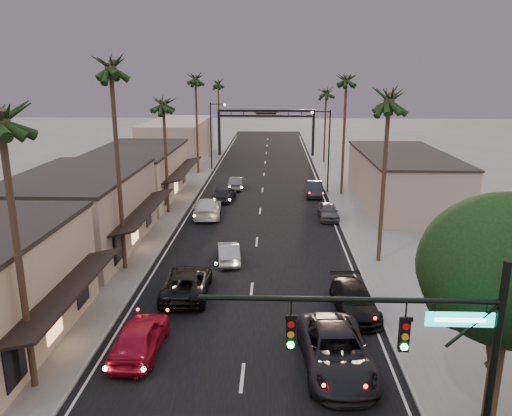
# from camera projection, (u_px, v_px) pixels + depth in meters

# --- Properties ---
(ground) EXTENTS (200.00, 200.00, 0.00)m
(ground) POSITION_uv_depth(u_px,v_px,m) (261.00, 203.00, 50.43)
(ground) COLOR slate
(ground) RESTS_ON ground
(road) EXTENTS (14.00, 120.00, 0.02)m
(road) POSITION_uv_depth(u_px,v_px,m) (262.00, 192.00, 55.25)
(road) COLOR black
(road) RESTS_ON ground
(sidewalk_left) EXTENTS (5.00, 92.00, 0.12)m
(sidewalk_left) POSITION_uv_depth(u_px,v_px,m) (188.00, 178.00, 62.33)
(sidewalk_left) COLOR slate
(sidewalk_left) RESTS_ON ground
(sidewalk_right) EXTENTS (5.00, 92.00, 0.12)m
(sidewalk_right) POSITION_uv_depth(u_px,v_px,m) (340.00, 179.00, 61.66)
(sidewalk_right) COLOR slate
(sidewalk_right) RESTS_ON ground
(storefront_mid) EXTENTS (8.00, 14.00, 5.50)m
(storefront_mid) POSITION_uv_depth(u_px,v_px,m) (79.00, 213.00, 36.66)
(storefront_mid) COLOR #A69584
(storefront_mid) RESTS_ON ground
(storefront_far) EXTENTS (8.00, 16.00, 5.00)m
(storefront_far) POSITION_uv_depth(u_px,v_px,m) (137.00, 174.00, 52.16)
(storefront_far) COLOR #B4A989
(storefront_far) RESTS_ON ground
(storefront_dist) EXTENTS (8.00, 20.00, 6.00)m
(storefront_dist) POSITION_uv_depth(u_px,v_px,m) (178.00, 141.00, 74.23)
(storefront_dist) COLOR #A69584
(storefront_dist) RESTS_ON ground
(building_right) EXTENTS (8.00, 18.00, 5.00)m
(building_right) POSITION_uv_depth(u_px,v_px,m) (402.00, 180.00, 49.29)
(building_right) COLOR #A69584
(building_right) RESTS_ON ground
(traffic_signal) EXTENTS (8.51, 0.22, 7.80)m
(traffic_signal) POSITION_uv_depth(u_px,v_px,m) (427.00, 350.00, 14.17)
(traffic_signal) COLOR black
(traffic_signal) RESTS_ON ground
(corner_tree) EXTENTS (6.20, 6.20, 8.80)m
(corner_tree) POSITION_uv_depth(u_px,v_px,m) (511.00, 275.00, 17.13)
(corner_tree) COLOR #38281C
(corner_tree) RESTS_ON ground
(arch) EXTENTS (15.20, 0.40, 7.27)m
(arch) POSITION_uv_depth(u_px,v_px,m) (266.00, 121.00, 77.93)
(arch) COLOR black
(arch) RESTS_ON ground
(streetlight_right) EXTENTS (2.13, 0.30, 9.00)m
(streetlight_right) POSITION_uv_depth(u_px,v_px,m) (327.00, 144.00, 53.62)
(streetlight_right) COLOR black
(streetlight_right) RESTS_ON ground
(streetlight_left) EXTENTS (2.13, 0.30, 9.00)m
(streetlight_left) POSITION_uv_depth(u_px,v_px,m) (213.00, 131.00, 66.65)
(streetlight_left) COLOR black
(streetlight_left) RESTS_ON ground
(palm_lb) EXTENTS (3.20, 3.20, 15.20)m
(palm_lb) POSITION_uv_depth(u_px,v_px,m) (110.00, 61.00, 29.88)
(palm_lb) COLOR #38281C
(palm_lb) RESTS_ON ground
(palm_lc) EXTENTS (3.20, 3.20, 12.20)m
(palm_lc) POSITION_uv_depth(u_px,v_px,m) (163.00, 99.00, 44.15)
(palm_lc) COLOR #38281C
(palm_lc) RESTS_ON ground
(palm_ld) EXTENTS (3.20, 3.20, 14.20)m
(palm_ld) POSITION_uv_depth(u_px,v_px,m) (195.00, 76.00, 61.97)
(palm_ld) COLOR #38281C
(palm_ld) RESTS_ON ground
(palm_ra) EXTENTS (3.20, 3.20, 13.20)m
(palm_ra) POSITION_uv_depth(u_px,v_px,m) (390.00, 94.00, 31.71)
(palm_ra) COLOR #38281C
(palm_ra) RESTS_ON ground
(palm_rb) EXTENTS (3.20, 3.20, 14.20)m
(palm_rb) POSITION_uv_depth(u_px,v_px,m) (347.00, 76.00, 50.75)
(palm_rb) COLOR #38281C
(palm_rb) RESTS_ON ground
(palm_rc) EXTENTS (3.20, 3.20, 12.20)m
(palm_rc) POSITION_uv_depth(u_px,v_px,m) (326.00, 90.00, 70.56)
(palm_rc) COLOR #38281C
(palm_rc) RESTS_ON ground
(palm_far) EXTENTS (3.20, 3.20, 13.20)m
(palm_far) POSITION_uv_depth(u_px,v_px,m) (218.00, 81.00, 84.40)
(palm_far) COLOR #38281C
(palm_far) RESTS_ON ground
(oncoming_red) EXTENTS (2.09, 4.97, 1.68)m
(oncoming_red) POSITION_uv_depth(u_px,v_px,m) (140.00, 337.00, 23.20)
(oncoming_red) COLOR #A10B22
(oncoming_red) RESTS_ON ground
(oncoming_pickup) EXTENTS (2.73, 5.71, 1.57)m
(oncoming_pickup) POSITION_uv_depth(u_px,v_px,m) (187.00, 283.00, 29.35)
(oncoming_pickup) COLOR black
(oncoming_pickup) RESTS_ON ground
(oncoming_silver) EXTENTS (1.98, 4.27, 1.36)m
(oncoming_silver) POSITION_uv_depth(u_px,v_px,m) (229.00, 252.00, 34.61)
(oncoming_silver) COLOR #939398
(oncoming_silver) RESTS_ON ground
(oncoming_white) EXTENTS (2.82, 5.98, 1.69)m
(oncoming_white) POSITION_uv_depth(u_px,v_px,m) (208.00, 208.00, 45.51)
(oncoming_white) COLOR silver
(oncoming_white) RESTS_ON ground
(oncoming_dgrey) EXTENTS (2.49, 4.88, 1.59)m
(oncoming_dgrey) POSITION_uv_depth(u_px,v_px,m) (224.00, 193.00, 51.20)
(oncoming_dgrey) COLOR black
(oncoming_dgrey) RESTS_ON ground
(oncoming_grey_far) EXTENTS (1.77, 4.38, 1.42)m
(oncoming_grey_far) POSITION_uv_depth(u_px,v_px,m) (237.00, 183.00, 56.49)
(oncoming_grey_far) COLOR #505156
(oncoming_grey_far) RESTS_ON ground
(curbside_near) EXTENTS (3.38, 6.54, 1.76)m
(curbside_near) POSITION_uv_depth(u_px,v_px,m) (336.00, 352.00, 21.86)
(curbside_near) COLOR black
(curbside_near) RESTS_ON ground
(curbside_black) EXTENTS (2.51, 5.28, 1.48)m
(curbside_black) POSITION_uv_depth(u_px,v_px,m) (355.00, 300.00, 27.15)
(curbside_black) COLOR black
(curbside_black) RESTS_ON ground
(curbside_grey) EXTENTS (1.75, 4.21, 1.43)m
(curbside_grey) POSITION_uv_depth(u_px,v_px,m) (328.00, 211.00, 44.83)
(curbside_grey) COLOR #454549
(curbside_grey) RESTS_ON ground
(curbside_far) EXTENTS (1.97, 4.75, 1.53)m
(curbside_far) POSITION_uv_depth(u_px,v_px,m) (315.00, 189.00, 53.28)
(curbside_far) COLOR black
(curbside_far) RESTS_ON ground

